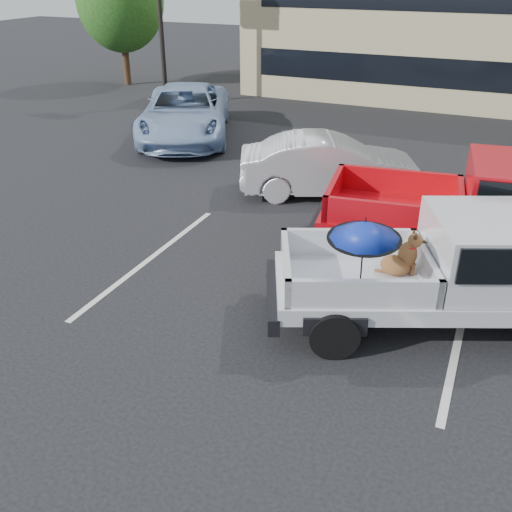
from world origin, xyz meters
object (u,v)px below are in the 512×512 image
object	(u,v)px
tree_left	(120,0)
silver_pickup	(467,266)
silver_sedan	(330,166)
red_pickup	(505,210)
blue_suv	(185,113)

from	to	relation	value
tree_left	silver_pickup	world-z (taller)	tree_left
silver_pickup	silver_sedan	distance (m)	6.08
tree_left	red_pickup	size ratio (longest dim) A/B	0.92
tree_left	silver_sedan	size ratio (longest dim) A/B	1.33
red_pickup	silver_sedan	size ratio (longest dim) A/B	1.45
tree_left	silver_pickup	xyz separation A→B (m)	(16.91, -14.89, -2.68)
red_pickup	blue_suv	distance (m)	11.49
red_pickup	silver_sedan	distance (m)	4.78
tree_left	blue_suv	size ratio (longest dim) A/B	1.00
silver_pickup	silver_sedan	world-z (taller)	silver_pickup
red_pickup	silver_pickup	bearing A→B (deg)	-107.26
tree_left	silver_sedan	bearing A→B (deg)	-37.36
silver_pickup	blue_suv	size ratio (longest dim) A/B	1.00
blue_suv	silver_pickup	bearing A→B (deg)	-64.01
tree_left	red_pickup	world-z (taller)	tree_left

